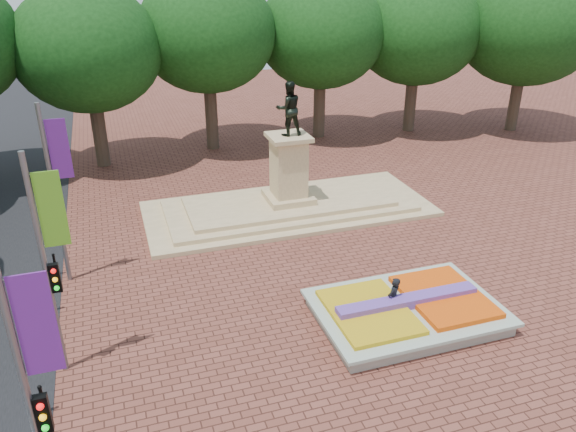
{
  "coord_description": "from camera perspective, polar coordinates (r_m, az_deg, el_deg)",
  "views": [
    {
      "loc": [
        -8.01,
        -16.13,
        11.54
      ],
      "look_at": [
        -1.71,
        2.92,
        2.2
      ],
      "focal_mm": 35.0,
      "sensor_mm": 36.0,
      "label": 1
    }
  ],
  "objects": [
    {
      "name": "pedestrian",
      "position": [
        19.89,
        10.64,
        -8.22
      ],
      "size": [
        0.7,
        0.64,
        1.59
      ],
      "primitive_type": "imported",
      "rotation": [
        0.0,
        0.0,
        3.72
      ],
      "color": "black",
      "rests_on": "ground"
    },
    {
      "name": "tree_row_back",
      "position": [
        35.99,
        -1.48,
        17.17
      ],
      "size": [
        44.8,
        8.8,
        10.43
      ],
      "color": "#3C2E21",
      "rests_on": "ground"
    },
    {
      "name": "ground",
      "position": [
        21.39,
        6.89,
        -7.9
      ],
      "size": [
        90.0,
        90.0,
        0.0
      ],
      "primitive_type": "plane",
      "color": "brown",
      "rests_on": "ground"
    },
    {
      "name": "monument",
      "position": [
        27.57,
        0.06,
        2.21
      ],
      "size": [
        14.0,
        6.0,
        6.4
      ],
      "color": "tan",
      "rests_on": "ground"
    },
    {
      "name": "flower_bed",
      "position": [
        20.15,
        12.03,
        -9.32
      ],
      "size": [
        6.3,
        4.3,
        0.91
      ],
      "color": "gray",
      "rests_on": "ground"
    },
    {
      "name": "banner_poles",
      "position": [
        16.82,
        -23.24,
        -4.37
      ],
      "size": [
        0.88,
        11.17,
        7.0
      ],
      "color": "slate",
      "rests_on": "ground"
    },
    {
      "name": "bollard_row",
      "position": [
        18.51,
        -23.46,
        -14.01
      ],
      "size": [
        0.12,
        13.12,
        0.98
      ],
      "color": "black",
      "rests_on": "ground"
    }
  ]
}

